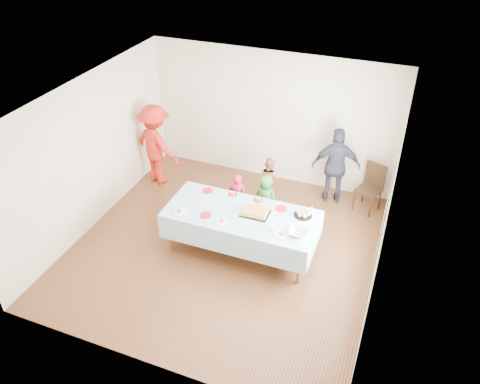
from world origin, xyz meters
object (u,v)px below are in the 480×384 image
(birthday_cake, at_px, (255,212))
(adult_left, at_px, (156,145))
(party_table, at_px, (241,216))
(dining_chair, at_px, (371,185))

(birthday_cake, bearing_deg, adult_left, 152.35)
(adult_left, bearing_deg, party_table, 165.31)
(dining_chair, xyz_separation_m, adult_left, (-4.23, -0.59, 0.32))
(dining_chair, height_order, adult_left, adult_left)
(birthday_cake, xyz_separation_m, dining_chair, (1.62, 1.95, -0.29))
(birthday_cake, distance_m, dining_chair, 2.56)
(party_table, xyz_separation_m, adult_left, (-2.39, 1.44, 0.12))
(birthday_cake, height_order, adult_left, adult_left)
(party_table, height_order, dining_chair, dining_chair)
(dining_chair, distance_m, adult_left, 4.28)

